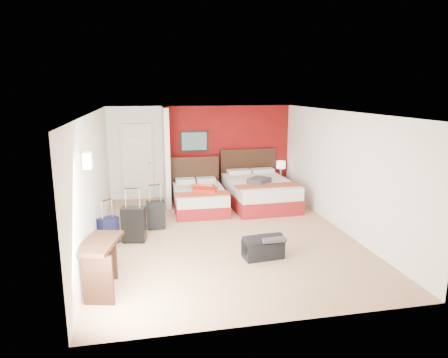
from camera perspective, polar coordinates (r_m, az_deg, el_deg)
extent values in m
plane|color=tan|center=(8.31, 0.06, -7.98)|extent=(6.50, 6.50, 0.00)
cube|color=white|center=(11.11, -3.26, 3.94)|extent=(5.00, 0.04, 2.50)
cube|color=white|center=(7.87, -18.08, -0.30)|extent=(0.04, 6.50, 2.50)
cube|color=black|center=(10.99, -4.28, 5.40)|extent=(0.78, 0.03, 0.58)
cube|color=white|center=(6.27, -18.90, 2.52)|extent=(0.12, 0.20, 0.24)
cube|color=maroon|center=(11.22, 0.55, 4.04)|extent=(3.50, 0.04, 2.50)
cube|color=silver|center=(10.39, -8.24, 3.21)|extent=(0.12, 1.20, 2.50)
cube|color=silver|center=(11.00, -12.28, 2.38)|extent=(0.82, 0.06, 2.05)
cube|color=white|center=(9.94, -3.51, -2.92)|extent=(1.27, 1.80, 0.53)
cube|color=white|center=(10.35, 5.05, -1.95)|extent=(1.62, 2.25, 0.66)
cube|color=red|center=(9.78, -2.87, -1.28)|extent=(0.80, 0.91, 0.09)
cube|color=#3C3C41|center=(9.95, 5.02, -0.21)|extent=(0.67, 0.67, 0.13)
cube|color=black|center=(11.52, 8.03, -0.92)|extent=(0.40, 0.40, 0.50)
cylinder|color=silver|center=(11.42, 8.10, 1.41)|extent=(0.33, 0.33, 0.45)
cube|color=black|center=(8.04, -12.74, -6.48)|extent=(0.49, 0.35, 0.67)
cube|color=black|center=(8.70, -9.70, -5.20)|extent=(0.39, 0.25, 0.57)
cube|color=black|center=(8.07, -16.13, -7.25)|extent=(0.42, 0.40, 0.50)
cube|color=black|center=(7.23, 5.57, -9.80)|extent=(0.72, 0.43, 0.35)
cube|color=#35363A|center=(7.15, 6.89, -8.33)|extent=(0.42, 0.36, 0.06)
cube|color=black|center=(6.27, -17.18, -11.80)|extent=(0.68, 1.03, 0.78)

